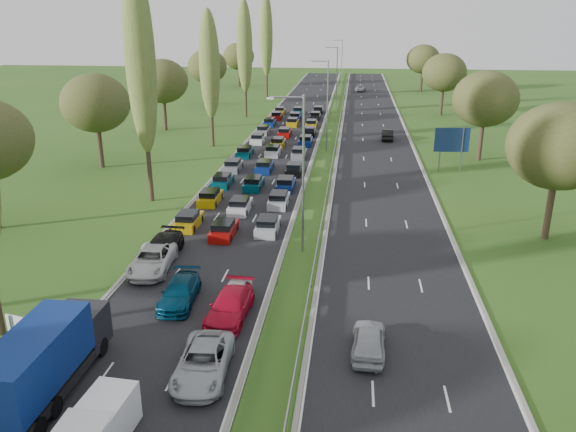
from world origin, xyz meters
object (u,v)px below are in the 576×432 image
(near_car_2, at_px, (152,260))
(white_van_rear, at_px, (97,429))
(direction_sign, at_px, (452,142))
(near_car_3, at_px, (162,247))
(blue_lorry, at_px, (47,358))
(info_sign, at_px, (19,328))

(near_car_2, xyz_separation_m, white_van_rear, (3.82, -17.31, 0.18))
(direction_sign, bearing_deg, near_car_2, -129.75)
(near_car_3, xyz_separation_m, blue_lorry, (0.01, -16.35, 1.13))
(blue_lorry, bearing_deg, white_van_rear, -40.44)
(near_car_3, relative_size, info_sign, 2.57)
(blue_lorry, bearing_deg, near_car_2, 89.94)
(white_van_rear, bearing_deg, info_sign, 142.36)
(white_van_rear, bearing_deg, near_car_2, 106.48)
(near_car_3, xyz_separation_m, white_van_rear, (3.89, -19.68, 0.20))
(near_car_2, height_order, direction_sign, direction_sign)
(blue_lorry, height_order, white_van_rear, blue_lorry)
(info_sign, bearing_deg, near_car_3, 75.18)
(info_sign, bearing_deg, blue_lorry, -42.77)
(info_sign, relative_size, direction_sign, 0.40)
(near_car_3, distance_m, white_van_rear, 20.07)
(white_van_rear, relative_size, direction_sign, 0.93)
(info_sign, bearing_deg, near_car_2, 71.73)
(blue_lorry, bearing_deg, near_car_3, 90.24)
(near_car_2, relative_size, info_sign, 2.72)
(near_car_2, relative_size, white_van_rear, 1.18)
(info_sign, height_order, direction_sign, direction_sign)
(near_car_3, xyz_separation_m, direction_sign, (25.33, 27.98, 2.77))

